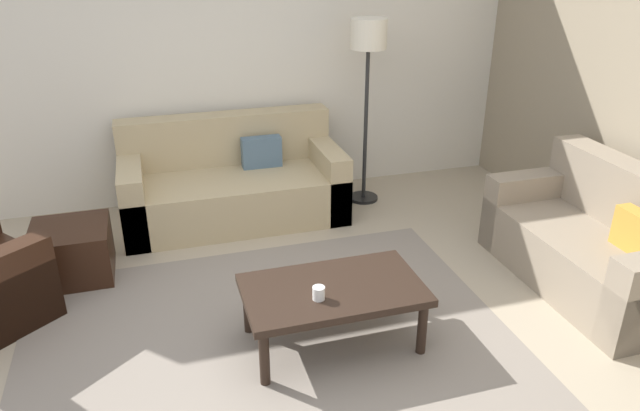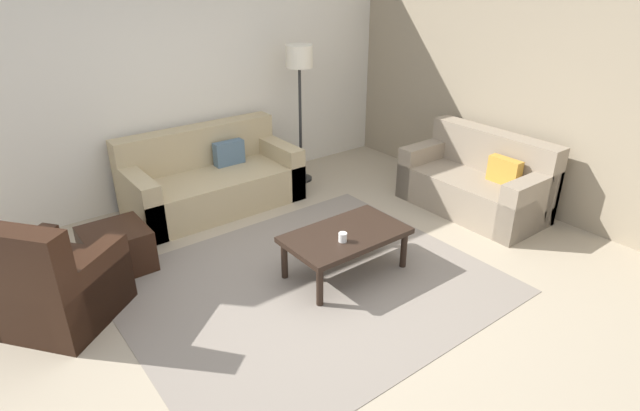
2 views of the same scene
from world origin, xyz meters
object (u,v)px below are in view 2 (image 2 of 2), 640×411
at_px(coffee_table, 346,238).
at_px(cup, 343,237).
at_px(couch_loveseat, 478,184).
at_px(ottoman, 117,249).
at_px(lamp_standing, 299,71).
at_px(couch_main, 210,180).
at_px(armchair_leather, 51,290).

height_order(coffee_table, cup, cup).
relative_size(couch_loveseat, ottoman, 2.84).
height_order(coffee_table, lamp_standing, lamp_standing).
bearing_deg(couch_loveseat, coffee_table, -176.56).
bearing_deg(couch_main, lamp_standing, -2.25).
height_order(ottoman, coffee_table, coffee_table).
bearing_deg(lamp_standing, couch_main, 177.75).
height_order(couch_loveseat, cup, couch_loveseat).
xyz_separation_m(cup, lamp_standing, (1.10, 2.16, 0.96)).
bearing_deg(coffee_table, couch_main, 97.98).
relative_size(coffee_table, cup, 13.41).
distance_m(couch_main, coffee_table, 2.12).
distance_m(armchair_leather, lamp_standing, 3.64).
relative_size(couch_main, coffee_table, 1.76).
relative_size(ottoman, coffee_table, 0.51).
distance_m(couch_loveseat, cup, 2.23).
bearing_deg(armchair_leather, ottoman, 38.54).
xyz_separation_m(armchair_leather, lamp_standing, (3.24, 1.23, 1.10)).
bearing_deg(couch_main, ottoman, -150.14).
bearing_deg(ottoman, couch_main, 29.86).
bearing_deg(couch_main, coffee_table, -82.02).
bearing_deg(armchair_leather, couch_main, 32.90).
xyz_separation_m(couch_loveseat, ottoman, (-3.71, 1.21, -0.10)).
bearing_deg(cup, lamp_standing, 63.04).
bearing_deg(couch_main, couch_loveseat, -39.66).
distance_m(couch_main, armchair_leather, 2.35).
distance_m(armchair_leather, ottoman, 0.83).
bearing_deg(couch_main, cup, -85.54).
bearing_deg(ottoman, lamp_standing, 15.36).
xyz_separation_m(couch_main, ottoman, (-1.33, -0.76, -0.10)).
relative_size(armchair_leather, ottoman, 2.01).
height_order(cup, lamp_standing, lamp_standing).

